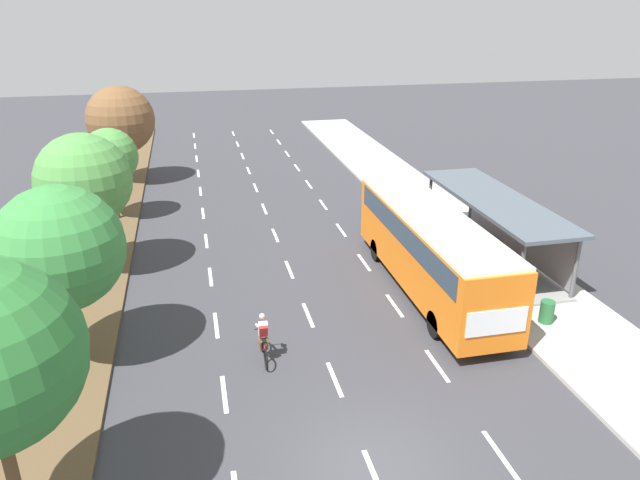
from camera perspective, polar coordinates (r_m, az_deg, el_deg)
The scene contains 14 objects.
ground_plane at distance 16.49m, azimuth 4.94°, elevation -21.00°, with size 140.00×140.00×0.00m, color #38383D.
median_strip at distance 33.63m, azimuth -19.31°, elevation 1.40°, with size 2.60×52.00×0.12m, color brown.
sidewalk_right at distance 35.84m, azimuth 9.68°, elevation 3.64°, with size 4.50×52.00×0.15m, color #ADAAA3.
lane_divider_left at distance 32.29m, azimuth -11.04°, elevation 1.31°, with size 0.14×48.70×0.01m.
lane_divider_center at distance 32.52m, azimuth -4.88°, elevation 1.81°, with size 0.14×48.70×0.01m.
lane_divider_right at distance 33.12m, azimuth 1.12°, elevation 2.27°, with size 0.14×48.70×0.01m.
bus_shelter at distance 28.15m, azimuth 16.80°, elevation 1.67°, with size 2.90×9.98×2.86m.
bus at distance 24.34m, azimuth 10.55°, elevation -0.44°, with size 2.54×11.29×3.37m.
cyclist at distance 20.02m, azimuth -5.47°, elevation -9.49°, with size 0.46×1.82×1.71m.
median_tree_second at distance 19.89m, azimuth -23.75°, elevation -0.76°, with size 3.96×3.96×6.02m.
median_tree_third at distance 26.52m, azimuth -21.77°, elevation 5.32°, with size 3.93×3.93×6.15m.
median_tree_fourth at distance 33.49m, azimuth -19.58°, elevation 7.57°, with size 2.97×2.97×4.94m.
median_tree_fifth at distance 40.27m, azimuth -18.64°, elevation 10.91°, with size 4.26×4.26×6.22m.
trash_bin at distance 23.54m, azimuth 20.98°, elevation -6.46°, with size 0.52×0.52×0.85m, color #286B38.
Camera 1 is at (-3.90, -11.41, 11.26)m, focal length 33.28 mm.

